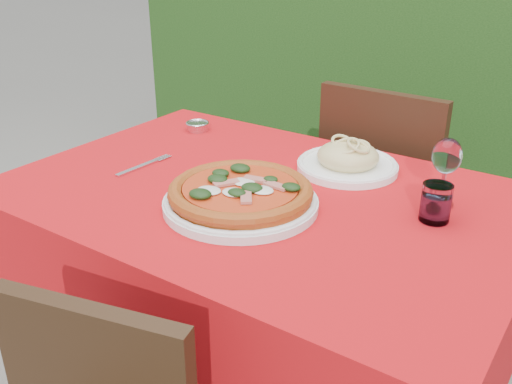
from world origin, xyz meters
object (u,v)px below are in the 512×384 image
Objects in this scene: water_glass at (436,205)px; steel_ramekin at (198,127)px; fork at (138,167)px; chair_far at (386,197)px; pizza_plate at (241,195)px; wine_glass at (447,159)px; pasta_plate at (348,160)px.

water_glass reaches higher than steel_ramekin.
steel_ramekin reaches higher than fork.
steel_ramekin is at bearing 35.63° from chair_far.
steel_ramekin is at bearing 139.68° from pizza_plate.
steel_ramekin is (-0.84, 0.19, -0.03)m from water_glass.
pizza_plate is at bearing -40.32° from steel_ramekin.
wine_glass is 0.83m from steel_ramekin.
wine_glass is at bearing -7.02° from steel_ramekin.
chair_far reaches higher than steel_ramekin.
chair_far reaches higher than water_glass.
wine_glass reaches higher than chair_far.
pizza_plate reaches higher than fork.
chair_far is at bearing 120.32° from water_glass.
pizza_plate is 0.58m from steel_ramekin.
pasta_plate reaches higher than pizza_plate.
water_glass is 0.12m from wine_glass.
fork is (-0.45, -0.69, 0.24)m from chair_far.
wine_glass is (0.28, -0.07, 0.09)m from pasta_plate.
pasta_plate is (0.10, 0.35, -0.00)m from pizza_plate.
wine_glass is (0.30, -0.45, 0.35)m from chair_far.
fork is (-0.76, -0.15, -0.04)m from water_glass.
chair_far is 2.27× the size of pizza_plate.
chair_far is 0.64m from wine_glass.
water_glass is at bearing 14.36° from fork.
wine_glass reaches higher than fork.
steel_ramekin is (-0.07, 0.34, 0.01)m from fork.
chair_far reaches higher than pasta_plate.
water_glass is at bearing -80.95° from wine_glass.
water_glass is at bearing 122.10° from chair_far.
pasta_plate is 1.63× the size of wine_glass.
water_glass is 0.78m from fork.
steel_ramekin is at bearing 167.34° from water_glass.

